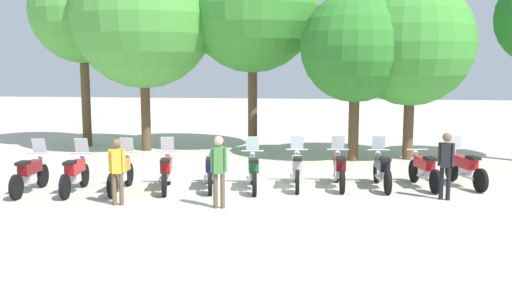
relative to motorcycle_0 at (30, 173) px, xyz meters
The scene contains 20 objects.
ground_plane 5.92m from the motorcycle_0, 11.61° to the left, with size 80.00×80.00×0.00m, color #BCB7A8.
motorcycle_0 is the anchor object (origin of this frame).
motorcycle_1 1.17m from the motorcycle_0, ahead, with size 0.62×2.19×1.37m.
motorcycle_2 2.36m from the motorcycle_0, 11.57° to the left, with size 0.62×2.19×1.37m.
motorcycle_3 3.55m from the motorcycle_0, 12.91° to the left, with size 0.69×2.17×1.37m.
motorcycle_4 4.74m from the motorcycle_0, 13.35° to the left, with size 0.65×2.17×0.99m.
motorcycle_5 5.88m from the motorcycle_0, 11.25° to the left, with size 0.64×2.18×1.37m.
motorcycle_6 7.10m from the motorcycle_0, 12.73° to the left, with size 0.62×2.19×1.37m.
motorcycle_7 8.26m from the motorcycle_0, 12.05° to the left, with size 0.62×2.19×1.37m.
motorcycle_8 9.41m from the motorcycle_0, 10.90° to the left, with size 0.62×2.19×1.37m.
motorcycle_9 10.58m from the motorcycle_0, 10.87° to the left, with size 0.74×2.16×0.99m.
motorcycle_10 11.76m from the motorcycle_0, 11.25° to the left, with size 0.85×2.12×1.37m.
person_0 10.70m from the motorcycle_0, ahead, with size 0.40×0.29×1.69m.
person_1 2.99m from the motorcycle_0, 20.73° to the right, with size 0.41×0.25×1.61m.
person_2 5.37m from the motorcycle_0, 11.34° to the right, with size 0.40×0.24×1.72m.
tree_0 10.17m from the motorcycle_0, 103.29° to the left, with size 4.16×4.16×7.51m.
tree_1 9.06m from the motorcycle_0, 84.67° to the left, with size 5.45×5.45×7.86m.
tree_2 10.93m from the motorcycle_0, 60.50° to the left, with size 5.00×5.00×8.00m.
tree_3 11.22m from the motorcycle_0, 36.37° to the left, with size 3.78×3.78×5.81m.
tree_4 13.07m from the motorcycle_0, 33.09° to the left, with size 4.35×4.35×6.24m.
Camera 1 is at (2.05, -15.85, 3.43)m, focal length 42.18 mm.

